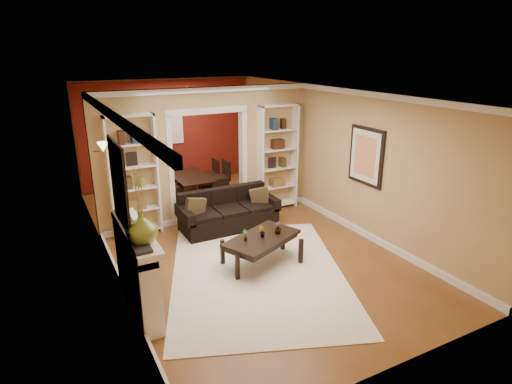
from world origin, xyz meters
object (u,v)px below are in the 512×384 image
sofa (229,210)px  bookshelf_left (133,176)px  dining_table (192,186)px  bookshelf_right (277,158)px  coffee_table (262,250)px  fireplace (139,269)px

sofa → bookshelf_left: (-1.66, 0.58, 0.77)m
bookshelf_left → dining_table: 2.53m
bookshelf_left → sofa: bearing=-19.3°
bookshelf_left → dining_table: (1.69, 1.66, -0.90)m
bookshelf_right → dining_table: bookshelf_right is taller
coffee_table → bookshelf_left: (-1.53, 2.20, 0.91)m
coffee_table → bookshelf_right: 2.85m
bookshelf_right → sofa: bearing=-158.1°
bookshelf_left → dining_table: bookshelf_left is taller
sofa → dining_table: sofa is taller
sofa → dining_table: bearing=89.3°
sofa → bookshelf_left: bookshelf_left is taller
bookshelf_right → fireplace: (-3.64, -2.53, -0.57)m
coffee_table → bookshelf_left: bearing=100.6°
fireplace → dining_table: fireplace is taller
sofa → fireplace: fireplace is taller
bookshelf_right → dining_table: bearing=130.4°
bookshelf_left → fireplace: size_ratio=1.35×
coffee_table → bookshelf_right: size_ratio=0.56×
bookshelf_left → fireplace: (-0.54, -2.53, -0.57)m
bookshelf_right → dining_table: (-1.41, 1.66, -0.90)m
fireplace → dining_table: 4.76m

